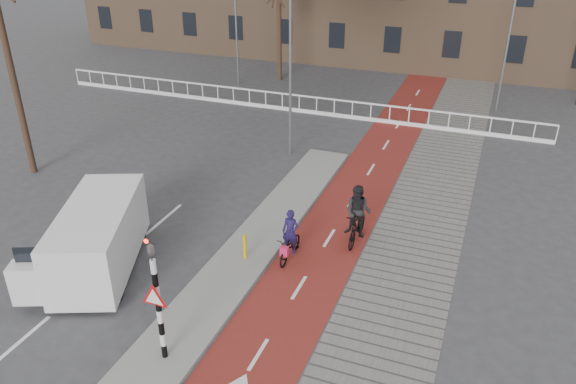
% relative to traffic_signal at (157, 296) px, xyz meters
% --- Properties ---
extents(ground, '(120.00, 120.00, 0.00)m').
position_rel_traffic_signal_xyz_m(ground, '(0.60, 2.02, -1.99)').
color(ground, '#38383A').
rests_on(ground, ground).
extents(bike_lane, '(2.50, 60.00, 0.01)m').
position_rel_traffic_signal_xyz_m(bike_lane, '(2.10, 12.02, -1.98)').
color(bike_lane, maroon).
rests_on(bike_lane, ground).
extents(sidewalk, '(3.00, 60.00, 0.01)m').
position_rel_traffic_signal_xyz_m(sidewalk, '(4.90, 12.02, -1.98)').
color(sidewalk, slate).
rests_on(sidewalk, ground).
extents(curb_island, '(1.80, 16.00, 0.12)m').
position_rel_traffic_signal_xyz_m(curb_island, '(-0.10, 6.02, -1.93)').
color(curb_island, gray).
rests_on(curb_island, ground).
extents(traffic_signal, '(0.80, 0.80, 3.68)m').
position_rel_traffic_signal_xyz_m(traffic_signal, '(0.00, 0.00, 0.00)').
color(traffic_signal, black).
rests_on(traffic_signal, curb_island).
extents(bollard, '(0.12, 0.12, 0.83)m').
position_rel_traffic_signal_xyz_m(bollard, '(-0.00, 4.75, -1.45)').
color(bollard, '#E5B20C').
rests_on(bollard, curb_island).
extents(cyclist_near, '(0.59, 1.63, 1.72)m').
position_rel_traffic_signal_xyz_m(cyclist_near, '(1.29, 5.40, -1.40)').
color(cyclist_near, black).
rests_on(cyclist_near, bike_lane).
extents(cyclist_far, '(0.89, 1.94, 2.06)m').
position_rel_traffic_signal_xyz_m(cyclist_far, '(3.01, 7.16, -1.13)').
color(cyclist_far, black).
rests_on(cyclist_far, bike_lane).
extents(van, '(3.67, 5.23, 2.09)m').
position_rel_traffic_signal_xyz_m(van, '(-4.01, 2.83, -0.89)').
color(van, white).
rests_on(van, ground).
extents(railing, '(28.00, 0.10, 0.99)m').
position_rel_traffic_signal_xyz_m(railing, '(-4.40, 19.02, -1.68)').
color(railing, silver).
rests_on(railing, ground).
extents(tree_left, '(0.27, 0.27, 9.18)m').
position_rel_traffic_signal_xyz_m(tree_left, '(-11.29, 7.61, 2.60)').
color(tree_left, black).
rests_on(tree_left, ground).
extents(tree_mid, '(0.29, 0.29, 6.67)m').
position_rel_traffic_signal_xyz_m(tree_mid, '(-6.87, 24.75, 1.34)').
color(tree_mid, black).
rests_on(tree_mid, ground).
extents(streetlight_near, '(0.12, 0.12, 8.77)m').
position_rel_traffic_signal_xyz_m(streetlight_near, '(-1.78, 13.40, 2.40)').
color(streetlight_near, slate).
rests_on(streetlight_near, ground).
extents(streetlight_left, '(0.12, 0.12, 8.04)m').
position_rel_traffic_signal_xyz_m(streetlight_left, '(-8.90, 22.76, 2.03)').
color(streetlight_left, slate).
rests_on(streetlight_left, ground).
extents(streetlight_right, '(0.12, 0.12, 8.55)m').
position_rel_traffic_signal_xyz_m(streetlight_right, '(6.72, 23.24, 2.28)').
color(streetlight_right, slate).
rests_on(streetlight_right, ground).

